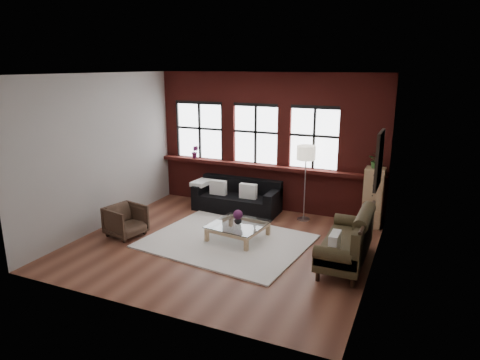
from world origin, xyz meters
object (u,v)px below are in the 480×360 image
at_px(armchair, 126,221).
at_px(drawer_chest, 373,198).
at_px(floor_lamp, 305,180).
at_px(dark_sofa, 237,196).
at_px(vase, 238,220).
at_px(coffee_table, 238,232).
at_px(vintage_settee, 346,238).

distance_m(armchair, drawer_chest, 5.15).
bearing_deg(floor_lamp, dark_sofa, -178.22).
bearing_deg(vase, coffee_table, 0.00).
height_order(dark_sofa, coffee_table, dark_sofa).
height_order(armchair, coffee_table, armchair).
distance_m(vase, floor_lamp, 1.91).
relative_size(dark_sofa, floor_lamp, 1.10).
xyz_separation_m(dark_sofa, vase, (0.73, -1.56, 0.04)).
distance_m(coffee_table, floor_lamp, 1.99).
distance_m(dark_sofa, floor_lamp, 1.71).
distance_m(armchair, floor_lamp, 3.88).
height_order(dark_sofa, vintage_settee, vintage_settee).
bearing_deg(vase, armchair, -161.45).
height_order(coffee_table, vase, vase).
xyz_separation_m(vintage_settee, armchair, (-4.29, -0.49, -0.17)).
relative_size(dark_sofa, drawer_chest, 1.56).
xyz_separation_m(drawer_chest, floor_lamp, (-1.44, -0.19, 0.27)).
distance_m(vintage_settee, vase, 2.14).
height_order(armchair, vase, armchair).
distance_m(dark_sofa, drawer_chest, 3.08).
xyz_separation_m(dark_sofa, drawer_chest, (3.05, 0.24, 0.28)).
bearing_deg(drawer_chest, dark_sofa, -175.48).
relative_size(dark_sofa, vase, 13.11).
xyz_separation_m(vintage_settee, floor_lamp, (-1.24, 1.85, 0.43)).
relative_size(dark_sofa, coffee_table, 2.00).
bearing_deg(coffee_table, vase, 0.00).
bearing_deg(drawer_chest, vase, -142.25).
xyz_separation_m(armchair, vase, (2.16, 0.72, 0.09)).
distance_m(coffee_table, drawer_chest, 2.98).
distance_m(dark_sofa, vase, 1.72).
relative_size(coffee_table, floor_lamp, 0.55).
relative_size(vintage_settee, armchair, 2.65).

